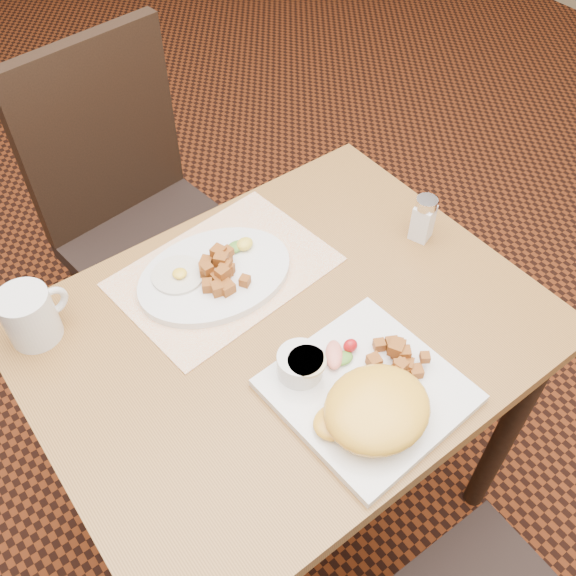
# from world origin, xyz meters

# --- Properties ---
(ground) EXTENTS (8.00, 8.00, 0.00)m
(ground) POSITION_xyz_m (0.00, 0.00, 0.00)
(ground) COLOR black
(ground) RESTS_ON ground
(table) EXTENTS (0.90, 0.70, 0.75)m
(table) POSITION_xyz_m (0.00, 0.00, 0.64)
(table) COLOR olive
(table) RESTS_ON ground
(chair_far) EXTENTS (0.47, 0.48, 0.97)m
(chair_far) POSITION_xyz_m (0.02, 0.67, 0.54)
(chair_far) COLOR black
(chair_far) RESTS_ON ground
(placemat) EXTENTS (0.43, 0.32, 0.00)m
(placemat) POSITION_xyz_m (-0.02, 0.18, 0.75)
(placemat) COLOR white
(placemat) RESTS_ON table
(plate_square) EXTENTS (0.30, 0.30, 0.02)m
(plate_square) POSITION_xyz_m (0.02, -0.19, 0.76)
(plate_square) COLOR silver
(plate_square) RESTS_ON table
(plate_oval) EXTENTS (0.33, 0.26, 0.02)m
(plate_oval) POSITION_xyz_m (-0.04, 0.18, 0.76)
(plate_oval) COLOR silver
(plate_oval) RESTS_ON placemat
(hollandaise_mound) EXTENTS (0.18, 0.16, 0.06)m
(hollandaise_mound) POSITION_xyz_m (-0.01, -0.24, 0.80)
(hollandaise_mound) COLOR yellow
(hollandaise_mound) RESTS_ON plate_square
(ramekin) EXTENTS (0.08, 0.08, 0.04)m
(ramekin) POSITION_xyz_m (-0.05, -0.10, 0.79)
(ramekin) COLOR silver
(ramekin) RESTS_ON plate_square
(garnish_sq) EXTENTS (0.08, 0.07, 0.03)m
(garnish_sq) POSITION_xyz_m (0.02, -0.12, 0.78)
(garnish_sq) COLOR #387223
(garnish_sq) RESTS_ON plate_square
(fried_egg) EXTENTS (0.10, 0.10, 0.02)m
(fried_egg) POSITION_xyz_m (-0.10, 0.21, 0.77)
(fried_egg) COLOR white
(fried_egg) RESTS_ON plate_oval
(garnish_ov) EXTENTS (0.06, 0.04, 0.02)m
(garnish_ov) POSITION_xyz_m (0.04, 0.20, 0.78)
(garnish_ov) COLOR #387223
(garnish_ov) RESTS_ON plate_oval
(salt_shaker) EXTENTS (0.05, 0.05, 0.10)m
(salt_shaker) POSITION_xyz_m (0.36, 0.02, 0.80)
(salt_shaker) COLOR white
(salt_shaker) RESTS_ON table
(coffee_mug) EXTENTS (0.12, 0.09, 0.10)m
(coffee_mug) POSITION_xyz_m (-0.36, 0.26, 0.80)
(coffee_mug) COLOR silver
(coffee_mug) RESTS_ON table
(home_fries_sq) EXTENTS (0.09, 0.10, 0.04)m
(home_fries_sq) POSITION_xyz_m (0.10, -0.18, 0.78)
(home_fries_sq) COLOR #9D5319
(home_fries_sq) RESTS_ON plate_square
(home_fries_ov) EXTENTS (0.10, 0.11, 0.04)m
(home_fries_ov) POSITION_xyz_m (-0.03, 0.16, 0.78)
(home_fries_ov) COLOR #9D5319
(home_fries_ov) RESTS_ON plate_oval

